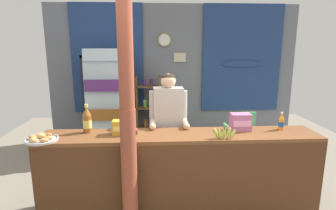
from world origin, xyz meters
TOP-DOWN VIEW (x-y plane):
  - ground_plane at (0.00, 1.16)m, footprint 7.53×7.53m
  - back_wall_curtained at (0.02, 2.94)m, footprint 4.99×0.22m
  - stall_counter at (-0.11, 0.26)m, footprint 3.20×0.51m
  - timber_post at (-0.67, -0.00)m, footprint 0.18×0.16m
  - drink_fridge at (-1.26, 2.33)m, footprint 0.76×0.63m
  - bottle_shelf_rack at (-0.52, 2.63)m, footprint 0.48×0.28m
  - plastic_lawn_chair at (1.10, 1.89)m, footprint 0.48×0.48m
  - shopkeeper at (-0.23, 0.80)m, footprint 0.49×0.42m
  - soda_bottle_iced_tea at (-1.19, 0.48)m, footprint 0.10×0.10m
  - soda_bottle_orange_soda at (1.12, 0.47)m, footprint 0.06×0.06m
  - snack_box_wafer at (0.62, 0.47)m, footprint 0.23×0.16m
  - snack_box_choco_powder at (-0.78, 0.40)m, footprint 0.22×0.13m
  - pastry_tray at (-1.61, 0.21)m, footprint 0.34×0.34m
  - banana_bunch at (0.35, 0.18)m, footprint 0.26×0.06m

SIDE VIEW (x-z plane):
  - ground_plane at x=0.00m, z-range 0.00..0.00m
  - plastic_lawn_chair at x=1.10m, z-range 0.06..0.92m
  - stall_counter at x=-0.11m, z-range 0.11..1.07m
  - bottle_shelf_rack at x=-0.52m, z-range 0.03..1.42m
  - pastry_tray at x=-1.61m, z-range 0.95..1.02m
  - shopkeeper at x=-0.23m, z-range 0.20..1.82m
  - banana_bunch at x=0.35m, z-range 0.94..1.10m
  - snack_box_choco_powder at x=-0.78m, z-range 0.96..1.12m
  - drink_fridge at x=-1.26m, z-range 0.09..2.01m
  - soda_bottle_orange_soda at x=1.12m, z-range 0.94..1.16m
  - snack_box_wafer at x=0.62m, z-range 0.96..1.16m
  - soda_bottle_iced_tea at x=-1.19m, z-range 0.93..1.27m
  - timber_post at x=-0.67m, z-range -0.06..2.63m
  - back_wall_curtained at x=0.02m, z-range 0.05..2.81m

